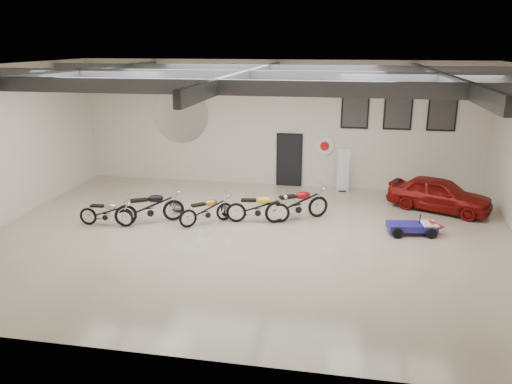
% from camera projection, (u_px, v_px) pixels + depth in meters
% --- Properties ---
extents(floor, '(16.00, 12.00, 0.01)m').
position_uv_depth(floor, '(249.00, 238.00, 14.93)').
color(floor, '#BAAA8E').
rests_on(floor, ground).
extents(ceiling, '(16.00, 12.00, 0.01)m').
position_uv_depth(ceiling, '(248.00, 67.00, 13.49)').
color(ceiling, slate).
rests_on(ceiling, back_wall).
extents(back_wall, '(16.00, 0.02, 5.00)m').
position_uv_depth(back_wall, '(278.00, 124.00, 19.86)').
color(back_wall, beige).
rests_on(back_wall, floor).
extents(ceiling_beams, '(15.80, 11.80, 0.32)m').
position_uv_depth(ceiling_beams, '(248.00, 76.00, 13.56)').
color(ceiling_beams, '#5A5C62').
rests_on(ceiling_beams, ceiling).
extents(door, '(0.92, 0.08, 2.10)m').
position_uv_depth(door, '(289.00, 161.00, 20.15)').
color(door, black).
rests_on(door, back_wall).
extents(logo_plaque, '(2.30, 0.06, 1.16)m').
position_uv_depth(logo_plaque, '(181.00, 114.00, 20.42)').
color(logo_plaque, silver).
rests_on(logo_plaque, back_wall).
extents(poster_left, '(1.05, 0.08, 1.35)m').
position_uv_depth(poster_left, '(355.00, 111.00, 19.13)').
color(poster_left, black).
rests_on(poster_left, back_wall).
extents(poster_mid, '(1.05, 0.08, 1.35)m').
position_uv_depth(poster_mid, '(398.00, 112.00, 18.86)').
color(poster_mid, black).
rests_on(poster_mid, back_wall).
extents(poster_right, '(1.05, 0.08, 1.35)m').
position_uv_depth(poster_right, '(442.00, 113.00, 18.58)').
color(poster_right, black).
rests_on(poster_right, back_wall).
extents(oil_sign, '(0.72, 0.10, 0.72)m').
position_uv_depth(oil_sign, '(325.00, 146.00, 19.72)').
color(oil_sign, white).
rests_on(oil_sign, back_wall).
extents(banner_stand, '(0.51, 0.29, 1.76)m').
position_uv_depth(banner_stand, '(343.00, 170.00, 19.40)').
color(banner_stand, white).
rests_on(banner_stand, floor).
extents(motorcycle_silver, '(1.78, 0.61, 0.92)m').
position_uv_depth(motorcycle_silver, '(106.00, 212.00, 15.85)').
color(motorcycle_silver, silver).
rests_on(motorcycle_silver, floor).
extents(motorcycle_black, '(2.23, 1.68, 1.14)m').
position_uv_depth(motorcycle_black, '(150.00, 206.00, 16.04)').
color(motorcycle_black, silver).
rests_on(motorcycle_black, floor).
extents(motorcycle_gold, '(1.77, 1.65, 0.96)m').
position_uv_depth(motorcycle_gold, '(206.00, 210.00, 16.01)').
color(motorcycle_gold, silver).
rests_on(motorcycle_gold, floor).
extents(motorcycle_yellow, '(2.09, 0.93, 1.05)m').
position_uv_depth(motorcycle_yellow, '(258.00, 207.00, 16.13)').
color(motorcycle_yellow, silver).
rests_on(motorcycle_yellow, floor).
extents(motorcycle_red, '(2.26, 1.76, 1.16)m').
position_uv_depth(motorcycle_red, '(297.00, 203.00, 16.33)').
color(motorcycle_red, silver).
rests_on(motorcycle_red, floor).
extents(go_kart, '(1.89, 1.07, 0.65)m').
position_uv_depth(go_kart, '(417.00, 224.00, 15.18)').
color(go_kart, navy).
rests_on(go_kart, floor).
extents(vintage_car, '(2.70, 3.72, 1.18)m').
position_uv_depth(vintage_car, '(439.00, 194.00, 17.28)').
color(vintage_car, maroon).
rests_on(vintage_car, floor).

